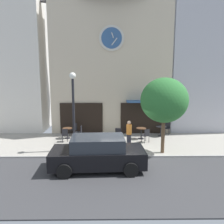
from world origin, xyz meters
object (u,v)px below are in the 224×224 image
at_px(pedestrian_orange, 129,134).
at_px(cafe_chair_right_end, 167,127).
at_px(cafe_table_leftmost, 67,131).
at_px(cafe_chair_facing_street, 146,135).
at_px(parked_car_black, 98,153).
at_px(street_tree, 164,100).
at_px(cafe_table_near_curb, 93,140).
at_px(cafe_chair_outer, 74,128).
at_px(cafe_chair_left_end, 65,134).
at_px(street_lamp, 74,112).
at_px(cafe_chair_corner, 118,134).
at_px(cafe_table_near_door, 118,138).
at_px(cafe_chair_near_lamp, 80,131).
at_px(cafe_table_center, 141,131).
at_px(cafe_table_center_left, 161,129).

bearing_deg(pedestrian_orange, cafe_chair_right_end, 45.83).
relative_size(cafe_table_leftmost, cafe_chair_facing_street, 0.81).
distance_m(cafe_chair_facing_street, parked_car_black, 5.05).
bearing_deg(street_tree, cafe_table_near_curb, 170.23).
height_order(cafe_chair_outer, cafe_chair_left_end, same).
distance_m(street_tree, pedestrian_orange, 2.91).
distance_m(street_lamp, cafe_chair_outer, 3.82).
height_order(cafe_chair_facing_street, parked_car_black, parked_car_black).
distance_m(street_lamp, cafe_chair_right_end, 7.50).
bearing_deg(cafe_chair_corner, street_lamp, -146.69).
xyz_separation_m(cafe_table_near_door, cafe_chair_near_lamp, (-2.55, 1.58, 0.04)).
relative_size(cafe_chair_corner, cafe_chair_facing_street, 1.00).
height_order(street_tree, cafe_table_near_door, street_tree).
xyz_separation_m(cafe_table_center, parked_car_black, (-2.71, -4.97, 0.24)).
distance_m(street_tree, cafe_chair_facing_street, 3.17).
bearing_deg(cafe_chair_right_end, cafe_table_near_door, -143.79).
distance_m(cafe_chair_right_end, cafe_chair_left_end, 7.45).
xyz_separation_m(street_tree, cafe_chair_outer, (-5.57, 3.74, -2.44)).
xyz_separation_m(cafe_chair_outer, pedestrian_orange, (3.73, -2.92, 0.33)).
relative_size(cafe_chair_outer, cafe_chair_facing_street, 1.00).
height_order(street_lamp, cafe_table_leftmost, street_lamp).
distance_m(cafe_chair_right_end, parked_car_black, 7.88).
bearing_deg(pedestrian_orange, street_tree, -24.08).
xyz_separation_m(cafe_table_leftmost, cafe_table_near_door, (3.42, -1.68, -0.01)).
height_order(cafe_table_near_door, parked_car_black, parked_car_black).
bearing_deg(cafe_table_center, cafe_chair_outer, 168.58).
bearing_deg(cafe_table_near_curb, cafe_chair_left_end, 143.92).
xyz_separation_m(cafe_table_center_left, parked_car_black, (-4.22, -5.64, 0.23)).
bearing_deg(cafe_chair_right_end, cafe_chair_outer, -177.51).
bearing_deg(street_tree, cafe_chair_facing_street, 107.93).
xyz_separation_m(cafe_chair_left_end, pedestrian_orange, (4.07, -1.27, 0.33)).
xyz_separation_m(cafe_table_near_door, cafe_table_center, (1.65, 1.50, 0.03)).
relative_size(cafe_chair_outer, pedestrian_orange, 0.54).
height_order(cafe_chair_corner, pedestrian_orange, pedestrian_orange).
distance_m(cafe_table_near_curb, cafe_chair_right_end, 6.25).
bearing_deg(cafe_chair_corner, parked_car_black, -104.33).
bearing_deg(cafe_chair_corner, cafe_table_leftmost, 165.72).
relative_size(cafe_table_leftmost, pedestrian_orange, 0.44).
xyz_separation_m(cafe_table_near_curb, cafe_chair_right_end, (5.27, 3.35, -0.04)).
height_order(street_tree, cafe_chair_near_lamp, street_tree).
bearing_deg(cafe_table_near_curb, street_tree, -9.77).
bearing_deg(cafe_chair_facing_street, parked_car_black, -125.24).
bearing_deg(cafe_chair_corner, cafe_chair_facing_street, -4.74).
height_order(cafe_chair_right_end, parked_car_black, parked_car_black).
bearing_deg(cafe_table_leftmost, pedestrian_orange, -27.73).
height_order(cafe_chair_corner, parked_car_black, parked_car_black).
xyz_separation_m(cafe_table_leftmost, pedestrian_orange, (4.06, -2.14, 0.36)).
xyz_separation_m(street_tree, cafe_chair_left_end, (-5.90, 2.08, -2.44)).
bearing_deg(cafe_chair_left_end, cafe_chair_near_lamp, 41.54).
height_order(cafe_table_center_left, pedestrian_orange, pedestrian_orange).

